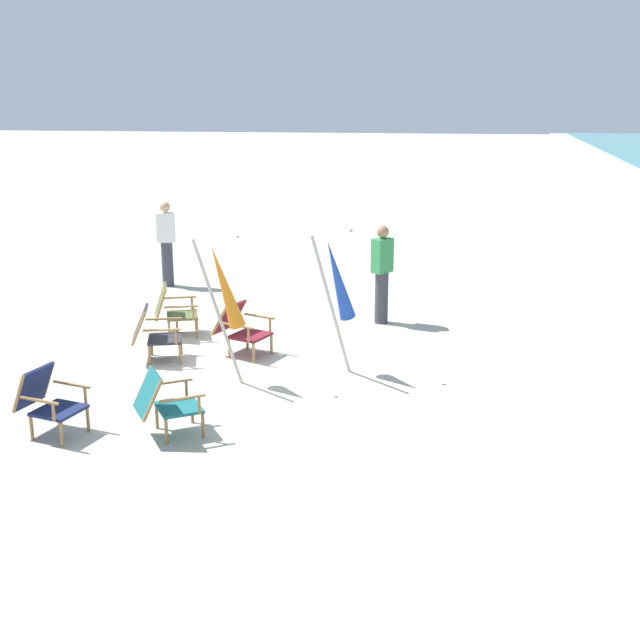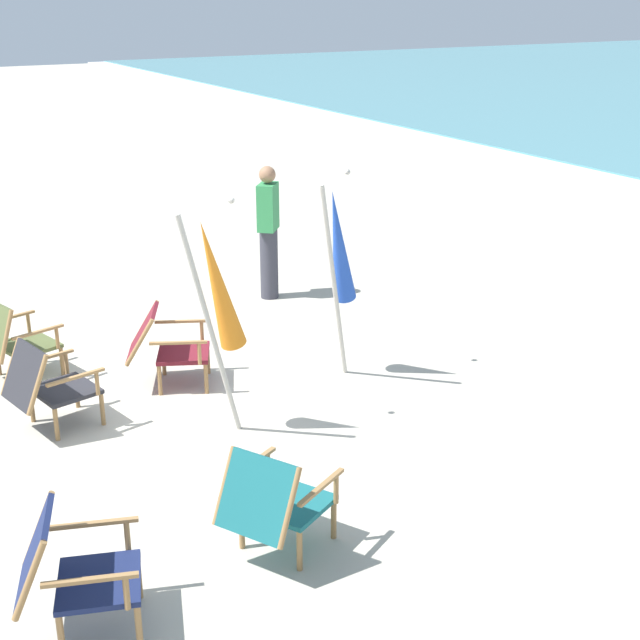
% 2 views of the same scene
% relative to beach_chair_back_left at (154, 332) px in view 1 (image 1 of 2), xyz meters
% --- Properties ---
extents(ground_plane, '(80.00, 80.00, 0.00)m').
position_rel_beach_chair_back_left_xyz_m(ground_plane, '(0.16, 0.76, -0.43)').
color(ground_plane, '#B7AF9E').
extents(beach_chair_back_left, '(0.71, 0.82, 0.80)m').
position_rel_beach_chair_back_left_xyz_m(beach_chair_back_left, '(0.00, 0.00, 0.00)').
color(beach_chair_back_left, '#28282D').
rests_on(beach_chair_back_left, ground).
extents(beach_chair_front_right, '(0.77, 0.85, 0.81)m').
position_rel_beach_chair_back_left_xyz_m(beach_chair_front_right, '(2.69, -0.52, 0.00)').
color(beach_chair_front_right, '#19234C').
rests_on(beach_chair_front_right, ground).
extents(beach_chair_front_left, '(0.84, 0.94, 0.78)m').
position_rel_beach_chair_back_left_xyz_m(beach_chair_front_left, '(-0.37, 1.20, -0.01)').
color(beach_chair_front_left, maroon).
rests_on(beach_chair_front_left, ground).
extents(beach_chair_mid_center, '(0.85, 0.92, 0.79)m').
position_rel_beach_chair_back_left_xyz_m(beach_chair_mid_center, '(2.60, 0.84, -0.00)').
color(beach_chair_mid_center, '#196066').
rests_on(beach_chair_mid_center, ground).
extents(beach_chair_far_center, '(0.73, 0.80, 0.82)m').
position_rel_beach_chair_back_left_xyz_m(beach_chair_far_center, '(-1.21, -0.03, 0.00)').
color(beach_chair_far_center, '#515B33').
rests_on(beach_chair_far_center, ground).
extents(umbrella_furled_orange, '(0.41, 0.68, 2.05)m').
position_rel_beach_chair_back_left_xyz_m(umbrella_furled_orange, '(0.88, 1.23, 0.91)').
color(umbrella_furled_orange, '#B7B2A8').
rests_on(umbrella_furled_orange, ground).
extents(umbrella_furled_blue, '(0.54, 0.65, 2.04)m').
position_rel_beach_chair_back_left_xyz_m(umbrella_furled_blue, '(0.36, 2.68, 0.90)').
color(umbrella_furled_blue, '#B7B2A8').
rests_on(umbrella_furled_blue, ground).
extents(person_near_chairs, '(0.26, 0.37, 1.63)m').
position_rel_beach_chair_back_left_xyz_m(person_near_chairs, '(-4.31, -0.91, 0.41)').
color(person_near_chairs, '#383842').
rests_on(person_near_chairs, ground).
extents(person_by_waterline, '(0.39, 0.37, 1.63)m').
position_rel_beach_chair_back_left_xyz_m(person_by_waterline, '(-2.20, 3.23, 0.41)').
color(person_by_waterline, '#383842').
rests_on(person_by_waterline, ground).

